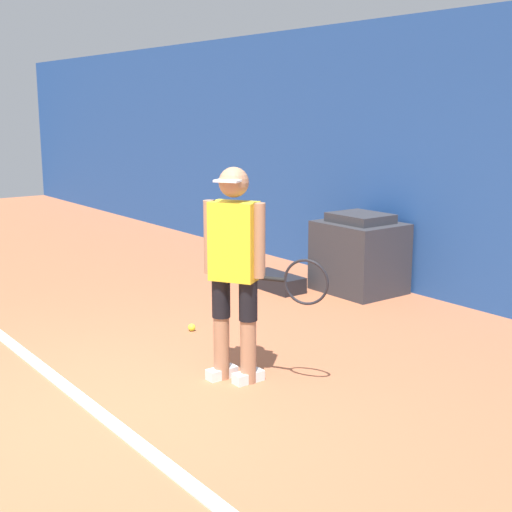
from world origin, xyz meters
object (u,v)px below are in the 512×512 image
(tennis_player, at_px, (236,265))
(equipment_bag, at_px, (276,282))
(tennis_ball, at_px, (192,327))
(covered_chair, at_px, (359,255))

(tennis_player, relative_size, equipment_bag, 2.30)
(tennis_ball, bearing_deg, tennis_player, -16.63)
(covered_chair, bearing_deg, tennis_player, -63.01)
(equipment_bag, bearing_deg, covered_chair, 48.09)
(tennis_ball, relative_size, equipment_bag, 0.10)
(tennis_player, distance_m, covered_chair, 3.00)
(covered_chair, xyz_separation_m, equipment_bag, (-0.62, -0.69, -0.33))
(tennis_player, bearing_deg, tennis_ball, 132.59)
(tennis_player, xyz_separation_m, covered_chair, (-1.34, 2.64, -0.48))
(covered_chair, height_order, equipment_bag, covered_chair)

